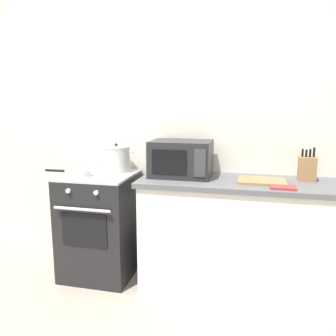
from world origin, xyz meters
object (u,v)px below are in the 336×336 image
Objects in this scene: microwave at (181,159)px; oven_mitt at (283,187)px; frying_pan at (78,173)px; cutting_board at (262,181)px; stove at (100,224)px; knife_block at (307,169)px; stock_pot at (117,159)px.

oven_mitt is at bearing -16.62° from microwave.
frying_pan is 1.51m from cutting_board.
cutting_board is (1.51, 0.11, -0.02)m from frying_pan.
knife_block is at bearing 4.70° from stove.
oven_mitt is (0.14, -0.16, -0.00)m from cutting_board.
microwave is at bearing 12.53° from frying_pan.
stove is 2.56× the size of cutting_board.
microwave reaches higher than oven_mitt.
knife_block is 0.37m from oven_mitt.
cutting_board is 0.21m from oven_mitt.
microwave is 0.84m from oven_mitt.
frying_pan is at bearing -175.77° from cutting_board.
microwave is at bearing 163.38° from oven_mitt.
stock_pot is 0.66× the size of microwave.
oven_mitt is at bearing -1.69° from frying_pan.
microwave is 1.39× the size of cutting_board.
frying_pan is at bearing -167.47° from microwave.
microwave is at bearing -176.45° from knife_block.
stock_pot is 0.36m from frying_pan.
stock_pot is 1.23× the size of knife_block.
stove is at bearing -179.95° from cutting_board.
frying_pan is at bearing -135.99° from stock_pot.
frying_pan is (-0.25, -0.25, -0.09)m from stock_pot.
stove is 3.45× the size of knife_block.
microwave reaches higher than cutting_board.
knife_block reaches higher than stove.
frying_pan is at bearing 178.31° from oven_mitt.
microwave is 1.88× the size of knife_block.
stock_pot is at bearing 44.01° from frying_pan.
oven_mitt is at bearing -6.00° from stove.
stock_pot is at bearing 173.92° from cutting_board.
frying_pan is 1.87m from knife_block.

